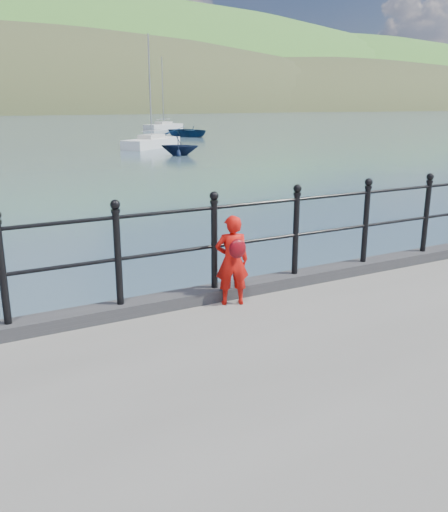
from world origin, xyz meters
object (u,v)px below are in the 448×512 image
child (232,260)px  launch_blue (189,131)px  railing (168,240)px  sailboat_far (164,127)px  launch_navy (180,146)px  sailboat_near (152,143)px

child → launch_blue: child is taller
child → launch_blue: bearing=-94.1°
railing → sailboat_far: (24.33, 60.31, -1.48)m
launch_blue → launch_navy: size_ratio=2.12×
launch_blue → sailboat_far: size_ratio=0.57×
railing → sailboat_near: size_ratio=2.17×
sailboat_far → sailboat_near: (-11.60, -26.23, -0.00)m
railing → launch_blue: railing is taller
child → sailboat_far: 65.03m
sailboat_far → launch_navy: bearing=-142.3°
launch_blue → sailboat_near: sailboat_near is taller
railing → sailboat_far: size_ratio=2.02×
child → sailboat_far: sailboat_far is taller
launch_blue → sailboat_far: sailboat_far is taller
railing → launch_blue: bearing=65.1°
launch_blue → railing: bearing=-130.5°
railing → sailboat_far: sailboat_far is taller
launch_navy → sailboat_far: size_ratio=0.27×
launch_navy → sailboat_far: bearing=15.6°
railing → sailboat_near: bearing=69.5°
sailboat_near → launch_blue: bearing=15.7°
railing → launch_navy: size_ratio=7.45×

